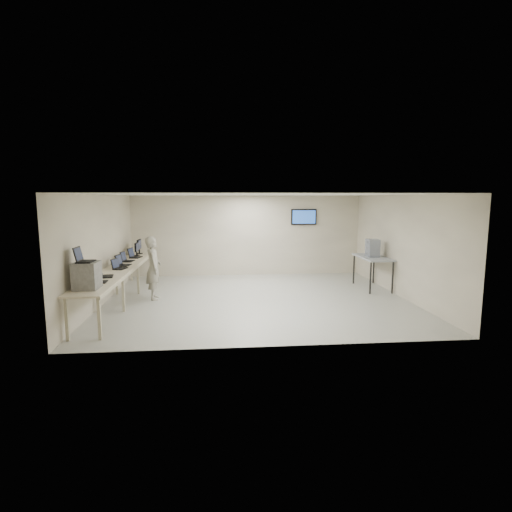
{
  "coord_description": "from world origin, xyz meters",
  "views": [
    {
      "loc": [
        -0.99,
        -10.47,
        2.71
      ],
      "look_at": [
        0.0,
        0.2,
        1.15
      ],
      "focal_mm": 28.0,
      "sensor_mm": 36.0,
      "label": 1
    }
  ],
  "objects": [
    {
      "name": "side_table",
      "position": [
        3.6,
        0.99,
        0.9
      ],
      "size": [
        0.75,
        1.61,
        0.97
      ],
      "color": "gray",
      "rests_on": "ground"
    },
    {
      "name": "monitor_near",
      "position": [
        -3.6,
        2.36,
        1.15
      ],
      "size": [
        0.19,
        0.42,
        0.41
      ],
      "color": "black",
      "rests_on": "workbench"
    },
    {
      "name": "laptop_0",
      "position": [
        -3.6,
        -1.73,
        0.97
      ],
      "size": [
        0.28,
        0.34,
        0.25
      ],
      "rotation": [
        0.0,
        0.0,
        0.07
      ],
      "color": "black",
      "rests_on": "workbench"
    },
    {
      "name": "monitor_far",
      "position": [
        -3.6,
        2.75,
        1.19
      ],
      "size": [
        0.21,
        0.48,
        0.47
      ],
      "color": "black",
      "rests_on": "workbench"
    },
    {
      "name": "laptop_5",
      "position": [
        -3.6,
        1.89,
        0.98
      ],
      "size": [
        0.39,
        0.44,
        0.31
      ],
      "rotation": [
        0.0,
        0.0,
        -0.2
      ],
      "color": "black",
      "rests_on": "workbench"
    },
    {
      "name": "laptop_on_box",
      "position": [
        -3.71,
        -2.33,
        1.52
      ],
      "size": [
        0.33,
        0.4,
        0.31
      ],
      "rotation": [
        0.0,
        0.0,
        -0.02
      ],
      "color": "black",
      "rests_on": "equipment_box"
    },
    {
      "name": "room",
      "position": [
        0.03,
        0.06,
        1.41
      ],
      "size": [
        8.01,
        7.01,
        2.81
      ],
      "color": "#A5A69F",
      "rests_on": "ground"
    },
    {
      "name": "storage_bins",
      "position": [
        3.58,
        0.99,
        1.23
      ],
      "size": [
        0.33,
        0.37,
        0.53
      ],
      "color": "gray",
      "rests_on": "side_table"
    },
    {
      "name": "equipment_box",
      "position": [
        -3.65,
        -2.33,
        1.17
      ],
      "size": [
        0.46,
        0.52,
        0.54
      ],
      "primitive_type": "cube",
      "rotation": [
        0.0,
        0.0,
        -0.0
      ],
      "color": "gray",
      "rests_on": "workbench"
    },
    {
      "name": "laptop_2",
      "position": [
        -3.59,
        -0.09,
        0.97
      ],
      "size": [
        0.38,
        0.41,
        0.27
      ],
      "rotation": [
        0.0,
        0.0,
        -0.28
      ],
      "color": "black",
      "rests_on": "workbench"
    },
    {
      "name": "laptop_3",
      "position": [
        -3.62,
        0.44,
        0.98
      ],
      "size": [
        0.38,
        0.43,
        0.31
      ],
      "rotation": [
        0.0,
        0.0,
        -0.15
      ],
      "color": "black",
      "rests_on": "workbench"
    },
    {
      "name": "laptop_1",
      "position": [
        -3.66,
        -1.12,
        0.98
      ],
      "size": [
        0.38,
        0.43,
        0.3
      ],
      "rotation": [
        0.0,
        0.0,
        0.18
      ],
      "color": "black",
      "rests_on": "workbench"
    },
    {
      "name": "workbench",
      "position": [
        -3.59,
        0.0,
        0.83
      ],
      "size": [
        0.76,
        6.0,
        0.9
      ],
      "color": "#BCB08B",
      "rests_on": "ground"
    },
    {
      "name": "laptop_4",
      "position": [
        -3.66,
        1.16,
        0.98
      ],
      "size": [
        0.35,
        0.41,
        0.29
      ],
      "rotation": [
        0.0,
        0.0,
        -0.13
      ],
      "color": "black",
      "rests_on": "workbench"
    },
    {
      "name": "soldier",
      "position": [
        -2.76,
        0.27,
        0.85
      ],
      "size": [
        0.51,
        0.68,
        1.7
      ],
      "primitive_type": "imported",
      "rotation": [
        0.0,
        0.0,
        1.76
      ],
      "color": "gray",
      "rests_on": "ground"
    }
  ]
}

